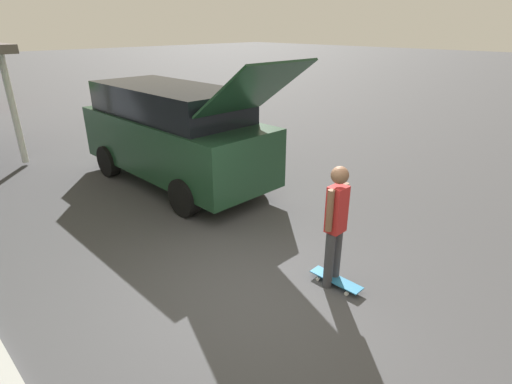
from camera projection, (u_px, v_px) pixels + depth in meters
ground_plane at (253, 294)px, 5.44m from camera, size 120.00×120.00×0.00m
suv_parked at (173, 132)px, 8.82m from camera, size 2.02×5.70×2.88m
skateboarder at (336, 222)px, 5.28m from camera, size 0.41×0.23×1.75m
skateboard at (336, 280)px, 5.59m from camera, size 0.22×0.77×0.10m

